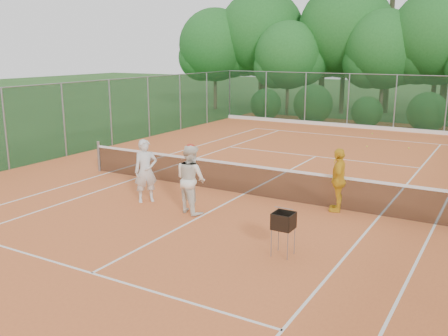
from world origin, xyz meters
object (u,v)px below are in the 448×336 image
(player_center_grp, at_px, (191,179))
(ball_hopper, at_px, (284,222))
(player_yellow, at_px, (338,180))
(player_white, at_px, (146,171))

(player_center_grp, relative_size, ball_hopper, 1.97)
(player_yellow, bearing_deg, player_center_grp, -70.37)
(player_white, bearing_deg, player_center_grp, -55.35)
(player_center_grp, bearing_deg, player_yellow, 32.18)
(player_center_grp, height_order, player_yellow, player_center_grp)
(player_white, xyz_separation_m, player_center_grp, (1.68, -0.17, 0.02))
(player_center_grp, xyz_separation_m, ball_hopper, (3.33, -1.44, -0.18))
(player_white, relative_size, player_center_grp, 0.96)
(player_center_grp, height_order, ball_hopper, player_center_grp)
(ball_hopper, bearing_deg, player_white, 174.03)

